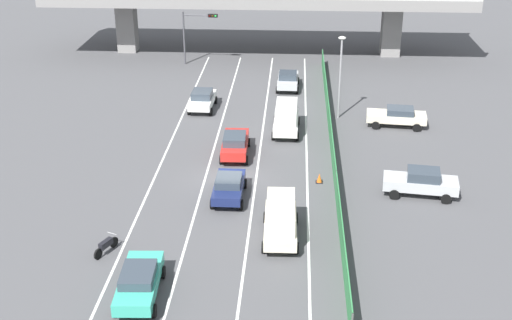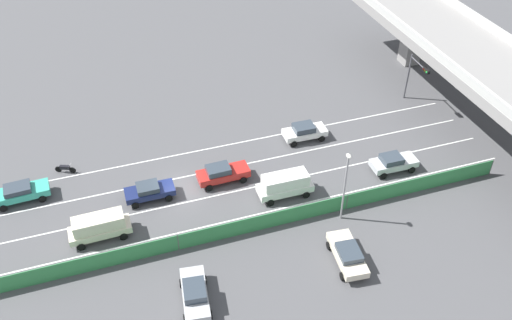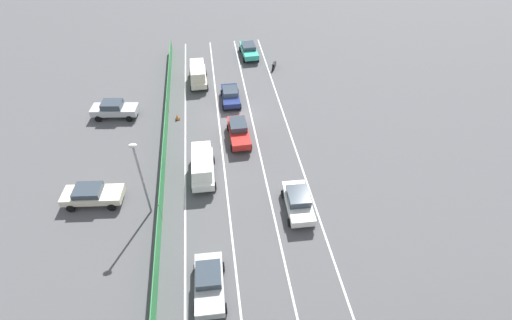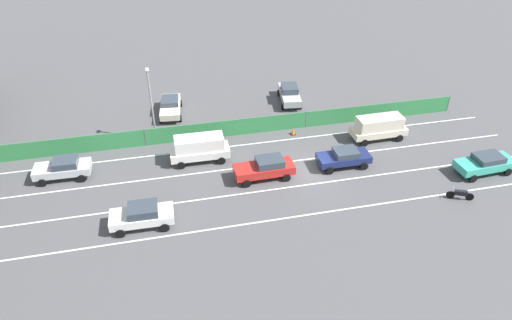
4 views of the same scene
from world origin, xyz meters
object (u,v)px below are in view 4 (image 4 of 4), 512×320
object	(u,v)px
car_hatchback_white	(142,215)
motorcycle	(460,194)
parked_sedan_cream	(170,106)
traffic_cone	(293,131)
car_sedan_navy	(344,157)
car_sedan_silver	(63,168)
car_sedan_red	(265,168)
parked_wagon_silver	(289,93)
car_van_white	(199,147)
car_van_cream	(379,127)
car_taxi_teal	(486,163)
street_lamp	(151,97)

from	to	relation	value
car_hatchback_white	motorcycle	world-z (taller)	car_hatchback_white
parked_sedan_cream	traffic_cone	distance (m)	12.25
car_sedan_navy	car_sedan_silver	bearing A→B (deg)	81.45
car_sedan_red	parked_wagon_silver	bearing A→B (deg)	-24.15
car_sedan_silver	car_van_white	size ratio (longest dim) A/B	0.89
car_van_cream	car_taxi_teal	distance (m)	8.98
car_sedan_navy	traffic_cone	xyz separation A→B (m)	(5.69, 2.59, -0.56)
car_sedan_navy	parked_wagon_silver	world-z (taller)	parked_wagon_silver
car_van_white	parked_sedan_cream	size ratio (longest dim) A/B	1.02
parked_sedan_cream	street_lamp	bearing A→B (deg)	160.07
car_taxi_teal	traffic_cone	bearing A→B (deg)	55.58
car_sedan_silver	car_sedan_red	world-z (taller)	car_sedan_red
car_van_cream	car_taxi_teal	xyz separation A→B (m)	(-6.65, -6.02, -0.33)
motorcycle	traffic_cone	bearing A→B (deg)	38.70
car_van_cream	car_sedan_navy	world-z (taller)	car_van_cream
car_van_cream	car_sedan_navy	distance (m)	5.65
car_sedan_silver	parked_wagon_silver	xyz separation A→B (m)	(8.68, -20.80, 0.05)
car_van_cream	street_lamp	xyz separation A→B (m)	(4.20, 19.23, 2.91)
parked_wagon_silver	street_lamp	size ratio (longest dim) A/B	0.71
car_van_white	car_taxi_teal	bearing A→B (deg)	-106.97
car_van_cream	car_sedan_navy	xyz separation A→B (m)	(-3.33, 4.54, -0.37)
car_taxi_teal	parked_sedan_cream	world-z (taller)	car_taxi_teal
car_sedan_silver	car_hatchback_white	size ratio (longest dim) A/B	1.00
car_taxi_teal	parked_wagon_silver	bearing A→B (deg)	37.41
car_van_cream	car_van_white	bearing A→B (deg)	89.96
car_van_cream	motorcycle	bearing A→B (deg)	-166.59
traffic_cone	parked_wagon_silver	bearing A→B (deg)	-13.00
parked_wagon_silver	car_sedan_navy	bearing A→B (deg)	-174.59
car_sedan_red	car_van_white	xyz separation A→B (m)	(3.53, 4.68, 0.32)
car_van_white	parked_wagon_silver	world-z (taller)	car_van_white
parked_sedan_cream	street_lamp	size ratio (longest dim) A/B	0.71
car_taxi_teal	car_sedan_red	size ratio (longest dim) A/B	1.02
car_taxi_teal	street_lamp	bearing A→B (deg)	66.75
car_van_cream	motorcycle	size ratio (longest dim) A/B	2.69
car_hatchback_white	traffic_cone	xyz separation A→B (m)	(9.47, -13.47, -0.62)
car_hatchback_white	motorcycle	size ratio (longest dim) A/B	2.37
car_van_cream	traffic_cone	bearing A→B (deg)	71.68
car_van_cream	parked_wagon_silver	size ratio (longest dim) A/B	1.03
car_taxi_teal	street_lamp	xyz separation A→B (m)	(10.85, 25.25, 3.24)
car_taxi_teal	car_hatchback_white	distance (m)	26.63
car_sedan_silver	motorcycle	world-z (taller)	car_sedan_silver
car_sedan_silver	parked_sedan_cream	world-z (taller)	car_sedan_silver
car_sedan_navy	parked_sedan_cream	bearing A→B (deg)	47.34
car_van_white	car_hatchback_white	bearing A→B (deg)	146.07
car_taxi_teal	car_sedan_red	world-z (taller)	car_sedan_red
car_hatchback_white	traffic_cone	distance (m)	16.48
car_sedan_silver	parked_sedan_cream	distance (m)	12.45
car_van_cream	car_taxi_teal	bearing A→B (deg)	-137.85
parked_sedan_cream	car_taxi_teal	bearing A→B (deg)	-123.02
parked_sedan_cream	car_van_white	bearing A→B (deg)	-168.39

